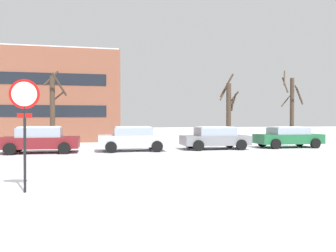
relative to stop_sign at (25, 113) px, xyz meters
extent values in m
plane|color=white|center=(0.84, 1.76, -2.03)|extent=(120.00, 120.00, 0.00)
cube|color=silver|center=(0.84, 5.25, -2.03)|extent=(80.00, 8.99, 0.00)
cylinder|color=black|center=(0.00, 0.00, -0.80)|extent=(0.07, 0.13, 2.47)
cylinder|color=red|center=(0.00, 0.00, 0.48)|extent=(0.76, 0.07, 0.76)
cylinder|color=white|center=(0.00, -0.01, 0.48)|extent=(0.62, 0.06, 0.62)
cube|color=red|center=(0.00, 0.00, -0.07)|extent=(0.36, 0.05, 0.12)
cylinder|color=white|center=(0.00, 0.01, 0.53)|extent=(0.42, 0.05, 0.42)
cube|color=maroon|center=(-1.08, 10.62, -1.46)|extent=(4.19, 1.97, 0.61)
cube|color=#8C99A8|center=(-1.08, 10.62, -0.89)|extent=(2.32, 1.78, 0.52)
cube|color=white|center=(-1.08, 10.62, -0.61)|extent=(2.11, 1.64, 0.06)
cylinder|color=black|center=(0.29, 11.55, -1.71)|extent=(0.64, 0.23, 0.64)
cylinder|color=black|center=(0.25, 9.63, -1.71)|extent=(0.64, 0.23, 0.64)
cylinder|color=black|center=(-2.41, 11.61, -1.71)|extent=(0.64, 0.23, 0.64)
cylinder|color=black|center=(-2.45, 9.69, -1.71)|extent=(0.64, 0.23, 0.64)
cube|color=silver|center=(4.01, 10.60, -1.43)|extent=(3.97, 1.94, 0.66)
cube|color=#8C99A8|center=(4.01, 10.60, -0.88)|extent=(2.20, 1.75, 0.43)
cube|color=white|center=(4.01, 10.60, -0.64)|extent=(2.00, 1.62, 0.06)
cylinder|color=black|center=(5.31, 11.52, -1.71)|extent=(0.64, 0.23, 0.64)
cylinder|color=black|center=(5.27, 9.63, -1.71)|extent=(0.64, 0.23, 0.64)
cylinder|color=black|center=(2.75, 11.57, -1.71)|extent=(0.64, 0.23, 0.64)
cylinder|color=black|center=(2.71, 9.68, -1.71)|extent=(0.64, 0.23, 0.64)
cube|color=slate|center=(9.10, 10.72, -1.47)|extent=(4.13, 1.98, 0.58)
cube|color=#8C99A8|center=(9.10, 10.72, -0.94)|extent=(2.29, 1.79, 0.48)
cube|color=white|center=(9.10, 10.72, -0.67)|extent=(2.08, 1.65, 0.06)
cylinder|color=black|center=(10.45, 11.66, -1.71)|extent=(0.64, 0.23, 0.64)
cylinder|color=black|center=(10.41, 9.73, -1.71)|extent=(0.64, 0.23, 0.64)
cylinder|color=black|center=(7.79, 11.72, -1.71)|extent=(0.64, 0.23, 0.64)
cylinder|color=black|center=(7.75, 9.79, -1.71)|extent=(0.64, 0.23, 0.64)
cube|color=#1E6038|center=(14.19, 10.83, -1.46)|extent=(4.26, 1.84, 0.61)
cube|color=#8C99A8|center=(14.19, 10.83, -0.94)|extent=(2.35, 1.66, 0.42)
cube|color=white|center=(14.19, 10.83, -0.71)|extent=(2.14, 1.53, 0.06)
cylinder|color=black|center=(15.58, 11.69, -1.71)|extent=(0.64, 0.23, 0.64)
cylinder|color=black|center=(15.54, 9.90, -1.71)|extent=(0.64, 0.23, 0.64)
cylinder|color=black|center=(12.84, 11.75, -1.71)|extent=(0.64, 0.23, 0.64)
cylinder|color=black|center=(12.80, 9.96, -1.71)|extent=(0.64, 0.23, 0.64)
cylinder|color=#423326|center=(16.38, 13.88, 0.43)|extent=(0.30, 0.30, 4.93)
cylinder|color=#423326|center=(15.86, 13.98, 2.38)|extent=(0.33, 1.15, 1.24)
cylinder|color=#423326|center=(16.64, 13.40, 1.60)|extent=(1.09, 0.66, 1.39)
cylinder|color=#423326|center=(16.72, 13.43, 1.60)|extent=(0.99, 0.78, 1.06)
cylinder|color=#423326|center=(16.36, 14.43, 1.39)|extent=(1.17, 0.12, 1.29)
cylinder|color=#423326|center=(15.91, 14.18, 2.92)|extent=(0.72, 1.06, 1.24)
cylinder|color=#423326|center=(-0.86, 14.75, 0.34)|extent=(0.34, 0.34, 4.74)
cylinder|color=#423326|center=(-0.98, 15.18, 2.59)|extent=(1.01, 0.40, 1.08)
cylinder|color=#423326|center=(-0.52, 15.13, 1.37)|extent=(0.88, 0.81, 0.65)
cylinder|color=#423326|center=(-0.38, 14.35, 2.11)|extent=(0.96, 1.14, 1.45)
cylinder|color=#423326|center=(11.89, 15.27, 0.25)|extent=(0.37, 0.37, 4.56)
cylinder|color=#423326|center=(11.62, 15.64, 1.80)|extent=(0.87, 0.65, 1.15)
cylinder|color=#423326|center=(11.93, 15.77, 2.41)|extent=(1.14, 0.25, 1.87)
cylinder|color=#423326|center=(12.28, 15.30, 1.12)|extent=(0.21, 0.92, 1.31)
cylinder|color=#423326|center=(12.41, 15.31, 1.57)|extent=(0.21, 1.12, 0.71)
cylinder|color=#423326|center=(12.16, 15.23, 0.94)|extent=(0.28, 0.71, 1.00)
cube|color=brown|center=(-1.63, 23.25, 1.67)|extent=(11.15, 9.58, 7.41)
cube|color=white|center=(-1.63, 23.25, 5.42)|extent=(10.93, 9.39, 0.10)
cube|color=black|center=(-1.63, 18.44, 0.44)|extent=(8.92, 0.04, 0.90)
cube|color=black|center=(-1.63, 18.44, 2.90)|extent=(8.92, 0.04, 0.90)
camera|label=1|loc=(1.66, -9.39, -0.14)|focal=36.93mm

